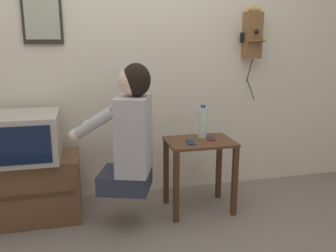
% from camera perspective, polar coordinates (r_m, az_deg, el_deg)
% --- Properties ---
extents(ground_plane, '(14.00, 14.00, 0.00)m').
position_cam_1_polar(ground_plane, '(2.51, -2.72, -19.45)').
color(ground_plane, slate).
extents(wall_back, '(6.80, 0.05, 2.55)m').
position_cam_1_polar(wall_back, '(3.09, -6.60, 11.83)').
color(wall_back, silver).
rests_on(wall_back, ground_plane).
extents(side_table, '(0.53, 0.39, 0.59)m').
position_cam_1_polar(side_table, '(2.88, 5.08, -5.05)').
color(side_table, '#51331E').
rests_on(side_table, ground_plane).
extents(person, '(0.62, 0.51, 0.93)m').
position_cam_1_polar(person, '(2.56, -6.15, -0.93)').
color(person, '#2D3347').
rests_on(person, ground_plane).
extents(tv_stand, '(0.73, 0.44, 0.50)m').
position_cam_1_polar(tv_stand, '(3.00, -21.05, -9.28)').
color(tv_stand, brown).
rests_on(tv_stand, ground_plane).
extents(television, '(0.47, 0.50, 0.35)m').
position_cam_1_polar(television, '(2.85, -21.72, -1.58)').
color(television, '#ADA89E').
rests_on(television, tv_stand).
extents(wall_phone_antique, '(0.19, 0.19, 0.82)m').
position_cam_1_polar(wall_phone_antique, '(3.34, 13.37, 14.08)').
color(wall_phone_antique, brown).
extents(framed_picture, '(0.30, 0.03, 0.52)m').
position_cam_1_polar(framed_picture, '(3.05, -19.64, 17.13)').
color(framed_picture, '#2D2823').
extents(cell_phone_held, '(0.07, 0.13, 0.01)m').
position_cam_1_polar(cell_phone_held, '(2.77, 3.65, -2.59)').
color(cell_phone_held, navy).
rests_on(cell_phone_held, side_table).
extents(cell_phone_spare, '(0.09, 0.14, 0.01)m').
position_cam_1_polar(cell_phone_spare, '(2.89, 6.99, -1.95)').
color(cell_phone_spare, maroon).
rests_on(cell_phone_spare, side_table).
extents(water_bottle, '(0.08, 0.08, 0.27)m').
position_cam_1_polar(water_bottle, '(2.91, 5.59, 0.62)').
color(water_bottle, silver).
rests_on(water_bottle, side_table).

